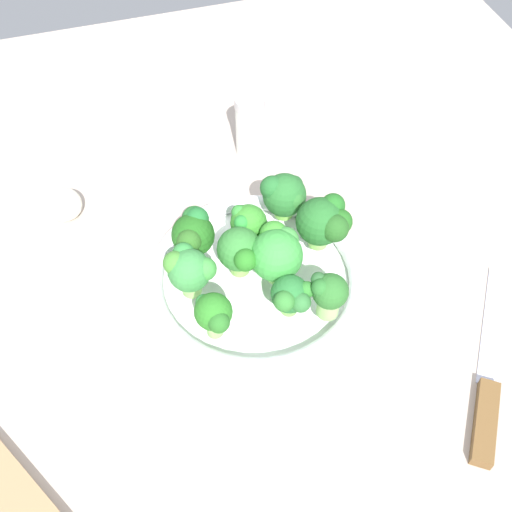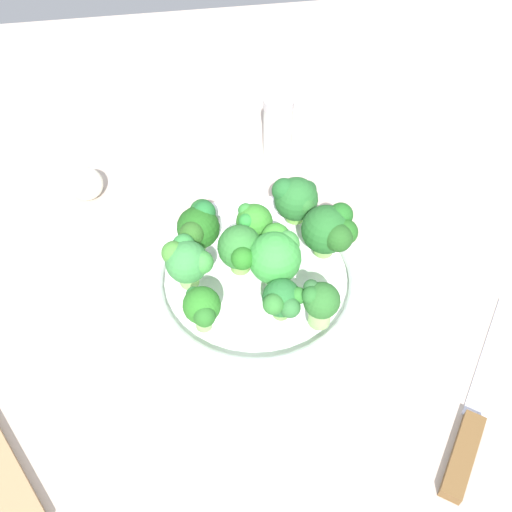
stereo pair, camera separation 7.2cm
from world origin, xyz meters
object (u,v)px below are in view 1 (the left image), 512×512
broccoli_floret_0 (248,224)px  knife (489,384)px  broccoli_floret_1 (284,195)px  broccoli_floret_4 (277,252)px  broccoli_floret_6 (214,314)px  broccoli_floret_2 (193,232)px  garlic_bulb (65,204)px  broccoli_floret_7 (328,293)px  broccoli_floret_9 (242,253)px  broccoli_floret_3 (291,296)px  pepper_shaker (250,126)px  bowl (256,280)px  broccoli_floret_8 (189,269)px  broccoli_floret_5 (325,222)px

broccoli_floret_0 → knife: broccoli_floret_0 is taller
broccoli_floret_0 → broccoli_floret_1: (-5.81, -3.57, -0.31)cm
broccoli_floret_4 → broccoli_floret_6: broccoli_floret_4 is taller
broccoli_floret_2 → broccoli_floret_6: (0.64, 12.13, 0.29)cm
broccoli_floret_2 → garlic_bulb: 21.07cm
broccoli_floret_7 → broccoli_floret_9: 11.06cm
broccoli_floret_3 → pepper_shaker: bearing=-98.3°
broccoli_floret_3 → bowl: bearing=-73.4°
broccoli_floret_9 → garlic_bulb: bearing=-44.8°
broccoli_floret_1 → broccoli_floret_8: (14.11, 8.25, 0.44)cm
bowl → broccoli_floret_7: size_ratio=4.33×
bowl → broccoli_floret_1: 11.35cm
broccoli_floret_4 → broccoli_floret_1: bearing=-113.5°
pepper_shaker → garlic_bulb: bearing=10.3°
broccoli_floret_1 → broccoli_floret_5: broccoli_floret_5 is taller
broccoli_floret_4 → broccoli_floret_9: bearing=-20.1°
bowl → broccoli_floret_4: bearing=150.2°
bowl → broccoli_floret_9: size_ratio=4.05×
broccoli_floret_8 → broccoli_floret_6: bearing=99.8°
bowl → broccoli_floret_5: bearing=-169.7°
broccoli_floret_2 → broccoli_floret_9: (-4.54, 4.97, 0.26)cm
broccoli_floret_1 → broccoli_floret_2: bearing=12.7°
broccoli_floret_3 → broccoli_floret_5: (-7.09, -8.39, 0.90)cm
bowl → broccoli_floret_7: (-5.92, 7.87, 5.56)cm
broccoli_floret_6 → pepper_shaker: 34.19cm
broccoli_floret_0 → broccoli_floret_1: same height
broccoli_floret_0 → broccoli_floret_2: (6.51, -0.80, -0.23)cm
garlic_bulb → pepper_shaker: 28.13cm
broccoli_floret_1 → broccoli_floret_6: size_ratio=1.02×
garlic_bulb → broccoli_floret_8: bearing=123.4°
broccoli_floret_6 → broccoli_floret_1: bearing=-131.0°
bowl → broccoli_floret_9: broccoli_floret_9 is taller
broccoli_floret_4 → broccoli_floret_8: bearing=-5.0°
broccoli_floret_2 → broccoli_floret_9: broccoli_floret_9 is taller
knife → pepper_shaker: bearing=-72.3°
broccoli_floret_2 → garlic_bulb: size_ratio=1.39×
broccoli_floret_4 → broccoli_floret_0: bearing=-71.8°
broccoli_floret_0 → broccoli_floret_7: bearing=114.7°
broccoli_floret_5 → garlic_bulb: broccoli_floret_5 is taller
broccoli_floret_8 → knife: broccoli_floret_8 is taller
broccoli_floret_3 → pepper_shaker: 31.49cm
broccoli_floret_0 → broccoli_floret_6: same height
bowl → broccoli_floret_5: size_ratio=3.80×
broccoli_floret_0 → broccoli_floret_6: bearing=57.7°
broccoli_floret_6 → broccoli_floret_2: bearing=-93.0°
broccoli_floret_9 → garlic_bulb: (19.30, -19.15, -5.29)cm
broccoli_floret_3 → broccoli_floret_4: (-0.12, -5.52, 1.14)cm
broccoli_floret_1 → pepper_shaker: 16.59cm
broccoli_floret_8 → broccoli_floret_7: bearing=151.6°
broccoli_floret_9 → pepper_shaker: bearing=-108.8°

